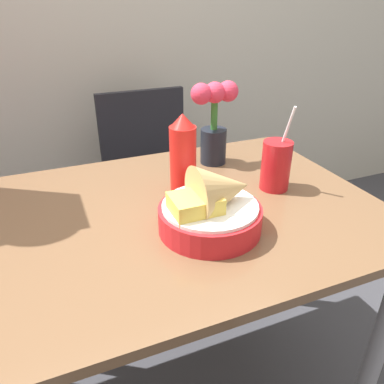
% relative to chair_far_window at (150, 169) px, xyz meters
% --- Properties ---
extents(dining_table, '(1.00, 0.76, 0.74)m').
position_rel_chair_far_window_xyz_m(dining_table, '(-0.13, -0.76, 0.11)').
color(dining_table, brown).
rests_on(dining_table, ground_plane).
extents(chair_far_window, '(0.40, 0.40, 0.85)m').
position_rel_chair_far_window_xyz_m(chair_far_window, '(0.00, 0.00, 0.00)').
color(chair_far_window, black).
rests_on(chair_far_window, ground_plane).
extents(food_basket, '(0.24, 0.24, 0.16)m').
position_rel_chair_far_window_xyz_m(food_basket, '(-0.10, -0.88, 0.29)').
color(food_basket, red).
rests_on(food_basket, dining_table).
extents(ketchup_bottle, '(0.07, 0.07, 0.22)m').
position_rel_chair_far_window_xyz_m(ketchup_bottle, '(-0.09, -0.68, 0.34)').
color(ketchup_bottle, red).
rests_on(ketchup_bottle, dining_table).
extents(drink_cup, '(0.08, 0.08, 0.24)m').
position_rel_chair_far_window_xyz_m(drink_cup, '(0.15, -0.76, 0.29)').
color(drink_cup, red).
rests_on(drink_cup, dining_table).
extents(flower_vase, '(0.15, 0.08, 0.26)m').
position_rel_chair_far_window_xyz_m(flower_vase, '(0.07, -0.52, 0.37)').
color(flower_vase, black).
rests_on(flower_vase, dining_table).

